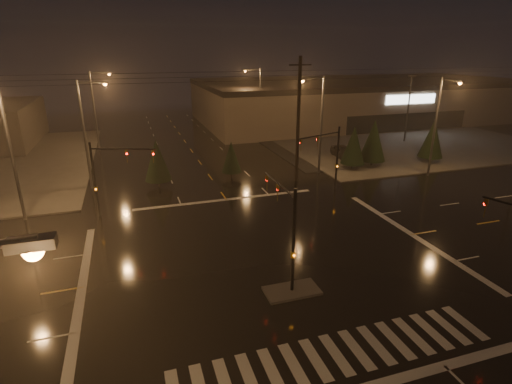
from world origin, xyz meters
TOP-DOWN VIEW (x-y plane):
  - ground at (0.00, 0.00)m, footprint 140.00×140.00m
  - sidewalk_ne at (30.00, 30.00)m, footprint 36.00×36.00m
  - median_island at (0.00, -4.00)m, footprint 3.00×1.60m
  - crosswalk at (0.00, -9.00)m, footprint 15.00×2.60m
  - stop_bar_far at (0.00, 11.00)m, footprint 16.00×0.50m
  - parking_lot at (35.00, 28.00)m, footprint 50.00×24.00m
  - retail_building at (35.00, 45.99)m, footprint 60.20×28.30m
  - signal_mast_median at (0.00, -3.07)m, footprint 0.25×4.59m
  - signal_mast_ne at (9.50, 10.14)m, footprint 4.84×1.86m
  - signal_mast_nw at (-9.50, 10.14)m, footprint 4.84×1.86m
  - streetlight_1 at (-11.18, 18.00)m, footprint 2.77×0.32m
  - streetlight_2 at (-11.18, 34.00)m, footprint 2.77×0.32m
  - streetlight_3 at (11.18, 16.00)m, footprint 2.77×0.32m
  - streetlight_4 at (11.18, 36.00)m, footprint 2.77×0.32m
  - streetlight_5 at (-16.00, 11.18)m, footprint 0.32×2.77m
  - streetlight_6 at (22.00, 11.18)m, footprint 0.32×2.77m
  - utility_pole_1 at (8.00, 14.00)m, footprint 2.20×0.32m
  - conifer_0 at (15.51, 15.95)m, footprint 2.62×2.62m
  - conifer_1 at (18.30, 16.44)m, footprint 2.91×2.91m
  - conifer_2 at (25.64, 15.67)m, footprint 2.77×2.77m
  - conifer_3 at (-5.33, 16.44)m, footprint 2.51×2.51m
  - conifer_4 at (2.04, 16.89)m, footprint 2.03×2.03m
  - car_parked at (17.03, 20.69)m, footprint 2.17×4.58m

SIDE VIEW (x-z plane):
  - ground at x=0.00m, z-range 0.00..0.00m
  - crosswalk at x=0.00m, z-range 0.00..0.01m
  - stop_bar_far at x=0.00m, z-range 0.00..0.01m
  - parking_lot at x=35.00m, z-range 0.00..0.08m
  - sidewalk_ne at x=30.00m, z-range 0.00..0.12m
  - median_island at x=0.00m, z-range 0.00..0.15m
  - car_parked at x=17.03m, z-range 0.00..1.51m
  - conifer_4 at x=2.04m, z-range 0.35..4.22m
  - conifer_3 at x=-5.33m, z-range 0.35..4.98m
  - conifer_0 at x=15.51m, z-range 0.35..5.14m
  - conifer_2 at x=25.64m, z-range 0.35..5.37m
  - conifer_1 at x=18.30m, z-range 0.35..5.60m
  - signal_mast_median at x=0.00m, z-range 0.75..6.75m
  - signal_mast_ne at x=9.50m, z-range 0.79..6.79m
  - signal_mast_nw at x=-9.50m, z-range 0.79..6.79m
  - retail_building at x=35.00m, z-range 0.24..7.44m
  - streetlight_1 at x=-11.18m, z-range 0.80..10.80m
  - streetlight_2 at x=-11.18m, z-range 0.80..10.80m
  - streetlight_3 at x=11.18m, z-range 0.80..10.80m
  - streetlight_4 at x=11.18m, z-range 0.80..10.80m
  - streetlight_5 at x=-16.00m, z-range 0.80..10.80m
  - streetlight_6 at x=22.00m, z-range 0.80..10.80m
  - utility_pole_1 at x=8.00m, z-range 0.13..12.13m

